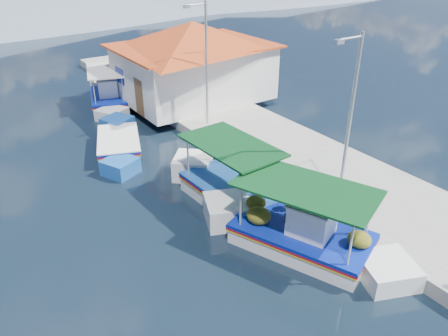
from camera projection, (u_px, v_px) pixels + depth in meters
ground at (278, 292)px, 12.48m from camera, size 160.00×160.00×0.00m
quay at (291, 156)px, 19.68m from camera, size 5.00×44.00×0.50m
bollards at (266, 167)px, 17.90m from camera, size 0.20×17.20×0.30m
main_caique at (300, 234)px, 14.10m from camera, size 4.13×7.17×2.55m
caique_green_canopy at (230, 191)px, 16.64m from camera, size 2.41×7.22×2.70m
caique_blue_hull at (118, 145)px, 20.56m from camera, size 3.30×5.92×1.13m
caique_far at (108, 98)px, 26.23m from camera, size 3.39×6.63×2.43m
harbor_building at (193, 59)px, 25.21m from camera, size 10.49×10.49×4.40m
lamp_post_near at (349, 114)px, 14.38m from camera, size 1.21×0.14×6.00m
lamp_post_far at (205, 59)px, 20.95m from camera, size 1.21×0.14×6.00m
mountain_ridge at (32, 0)px, 55.63m from camera, size 171.40×96.00×5.50m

